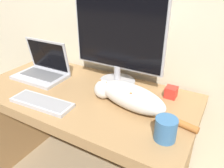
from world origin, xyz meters
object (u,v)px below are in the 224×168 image
at_px(monitor, 118,40).
at_px(external_keyboard, 42,102).
at_px(cat, 128,96).
at_px(coffee_mug, 166,129).
at_px(laptop, 43,70).

xyz_separation_m(monitor, external_keyboard, (-0.23, -0.42, -0.27)).
bearing_deg(cat, coffee_mug, -20.11).
xyz_separation_m(laptop, coffee_mug, (0.91, -0.20, 0.00)).
xyz_separation_m(monitor, laptop, (-0.49, -0.16, -0.23)).
height_order(laptop, cat, laptop).
bearing_deg(coffee_mug, cat, 148.56).
xyz_separation_m(monitor, cat, (0.18, -0.21, -0.21)).
distance_m(laptop, cat, 0.67).
relative_size(monitor, coffee_mug, 5.61).
bearing_deg(monitor, coffee_mug, -40.37).
distance_m(cat, coffee_mug, 0.29).
bearing_deg(cat, external_keyboard, -141.81).
distance_m(monitor, coffee_mug, 0.60).
bearing_deg(laptop, external_keyboard, -47.08).
height_order(laptop, coffee_mug, laptop).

